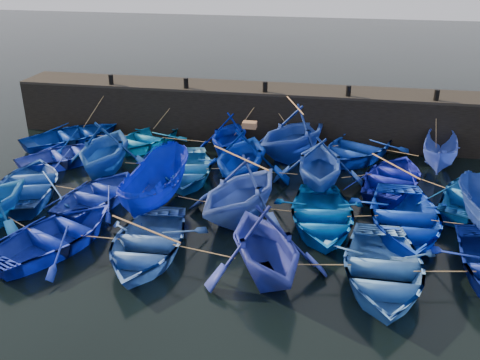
% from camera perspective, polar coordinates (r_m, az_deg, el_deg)
% --- Properties ---
extents(ground, '(120.00, 120.00, 0.00)m').
position_cam_1_polar(ground, '(18.68, -1.89, -5.89)').
color(ground, black).
rests_on(ground, ground).
extents(quay_wall, '(26.00, 2.50, 2.50)m').
position_cam_1_polar(quay_wall, '(27.72, 2.91, 7.08)').
color(quay_wall, black).
rests_on(quay_wall, ground).
extents(quay_top, '(26.00, 2.50, 0.12)m').
position_cam_1_polar(quay_top, '(27.37, 2.96, 9.71)').
color(quay_top, black).
rests_on(quay_top, quay_wall).
extents(bollard_0, '(0.24, 0.24, 0.50)m').
position_cam_1_polar(bollard_0, '(28.66, -13.60, 10.37)').
color(bollard_0, black).
rests_on(bollard_0, quay_top).
extents(bollard_1, '(0.24, 0.24, 0.50)m').
position_cam_1_polar(bollard_1, '(27.28, -5.78, 10.24)').
color(bollard_1, black).
rests_on(bollard_1, quay_top).
extents(bollard_2, '(0.24, 0.24, 0.50)m').
position_cam_1_polar(bollard_2, '(26.43, 2.69, 9.89)').
color(bollard_2, black).
rests_on(bollard_2, quay_top).
extents(bollard_3, '(0.24, 0.24, 0.50)m').
position_cam_1_polar(bollard_3, '(26.17, 11.50, 9.30)').
color(bollard_3, black).
rests_on(bollard_3, quay_top).
extents(bollard_4, '(0.24, 0.24, 0.50)m').
position_cam_1_polar(bollard_4, '(26.52, 20.24, 8.49)').
color(bollard_4, black).
rests_on(bollard_4, quay_top).
extents(boat_0, '(5.85, 6.01, 1.02)m').
position_cam_1_polar(boat_0, '(27.97, -17.41, 4.55)').
color(boat_0, navy).
rests_on(boat_0, ground).
extents(boat_1, '(4.30, 5.08, 0.90)m').
position_cam_1_polar(boat_1, '(26.87, -10.07, 4.39)').
color(boat_1, blue).
rests_on(boat_1, ground).
extents(boat_2, '(3.34, 3.86, 2.01)m').
position_cam_1_polar(boat_2, '(25.32, -1.18, 4.86)').
color(boat_2, '#00159D').
rests_on(boat_2, ground).
extents(boat_3, '(6.06, 6.27, 2.53)m').
position_cam_1_polar(boat_3, '(24.97, 5.76, 5.10)').
color(boat_3, '#1A3AA3').
rests_on(boat_3, ground).
extents(boat_4, '(5.79, 6.42, 1.09)m').
position_cam_1_polar(boat_4, '(25.64, 12.41, 3.46)').
color(boat_4, '#0C31A6').
rests_on(boat_4, ground).
extents(boat_5, '(2.17, 4.16, 1.53)m').
position_cam_1_polar(boat_5, '(25.33, 20.60, 2.72)').
color(boat_5, blue).
rests_on(boat_5, ground).
extents(boat_6, '(5.05, 5.18, 0.88)m').
position_cam_1_polar(boat_6, '(25.66, -18.14, 2.55)').
color(boat_6, blue).
rests_on(boat_6, ground).
extents(boat_7, '(4.36, 4.94, 2.42)m').
position_cam_1_polar(boat_7, '(23.88, -14.25, 3.42)').
color(boat_7, '#1546A3').
rests_on(boat_7, ground).
extents(boat_8, '(4.23, 5.25, 0.97)m').
position_cam_1_polar(boat_8, '(22.87, -5.80, 1.19)').
color(boat_8, blue).
rests_on(boat_8, ground).
extents(boat_9, '(4.27, 4.86, 2.43)m').
position_cam_1_polar(boat_9, '(22.23, 0.25, 2.66)').
color(boat_9, '#00239B').
rests_on(boat_9, ground).
extents(boat_10, '(4.10, 4.67, 2.35)m').
position_cam_1_polar(boat_10, '(21.89, 8.56, 1.91)').
color(boat_10, '#1C40A4').
rests_on(boat_10, ground).
extents(boat_11, '(4.59, 5.45, 0.97)m').
position_cam_1_polar(boat_11, '(22.82, 16.08, 0.27)').
color(boat_11, '#09118D').
rests_on(boat_11, ground).
extents(boat_13, '(4.94, 5.80, 1.02)m').
position_cam_1_polar(boat_13, '(22.84, -21.55, -0.42)').
color(boat_13, '#1945A5').
rests_on(boat_13, ground).
extents(boat_14, '(3.80, 4.73, 0.87)m').
position_cam_1_polar(boat_14, '(21.32, -14.89, -1.44)').
color(boat_14, '#1C33BE').
rests_on(boat_14, ground).
extents(boat_15, '(2.04, 4.97, 1.90)m').
position_cam_1_polar(boat_15, '(20.38, -9.07, -0.53)').
color(boat_15, '#04129D').
rests_on(boat_15, ground).
extents(boat_16, '(5.39, 5.74, 2.42)m').
position_cam_1_polar(boat_16, '(19.13, 0.02, -1.04)').
color(boat_16, '#2E4BB5').
rests_on(boat_16, ground).
extents(boat_17, '(3.95, 5.14, 0.99)m').
position_cam_1_polar(boat_17, '(19.09, 8.67, -3.78)').
color(boat_17, '#014BA7').
rests_on(boat_17, ground).
extents(boat_18, '(3.91, 5.35, 1.09)m').
position_cam_1_polar(boat_18, '(19.47, 17.14, -3.90)').
color(boat_18, '#052BCC').
rests_on(boat_18, ground).
extents(boat_21, '(5.00, 5.72, 0.99)m').
position_cam_1_polar(boat_21, '(18.72, -19.01, -5.52)').
color(boat_21, '#0B1EA0').
rests_on(boat_21, ground).
extents(boat_22, '(3.71, 5.01, 1.00)m').
position_cam_1_polar(boat_22, '(17.48, -9.97, -6.66)').
color(boat_22, '#325BB9').
rests_on(boat_22, ground).
extents(boat_23, '(5.30, 5.57, 2.29)m').
position_cam_1_polar(boat_23, '(15.92, 2.68, -6.85)').
color(boat_23, navy).
rests_on(boat_23, ground).
extents(boat_24, '(3.72, 5.14, 1.05)m').
position_cam_1_polar(boat_24, '(16.47, 14.92, -9.14)').
color(boat_24, blue).
rests_on(boat_24, ground).
extents(wooden_crate, '(0.57, 0.41, 0.25)m').
position_cam_1_polar(wooden_crate, '(21.73, 1.03, 5.90)').
color(wooden_crate, brown).
rests_on(wooden_crate, boat_9).
extents(mooring_ropes, '(17.66, 11.78, 2.10)m').
position_cam_1_polar(mooring_ropes, '(22.77, 0.87, 2.29)').
color(mooring_ropes, tan).
rests_on(mooring_ropes, ground).
extents(loose_oars, '(10.40, 11.68, 1.62)m').
position_cam_1_polar(loose_oars, '(20.43, 4.09, 2.26)').
color(loose_oars, '#99724C').
rests_on(loose_oars, ground).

